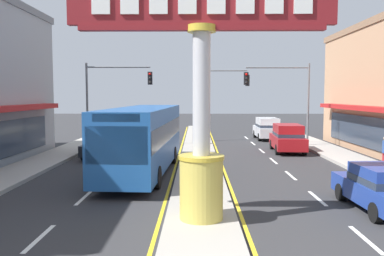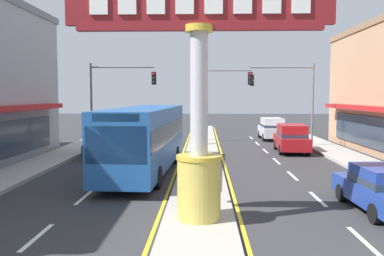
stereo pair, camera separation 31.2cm
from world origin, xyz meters
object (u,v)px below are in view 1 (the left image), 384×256
Objects in this scene: traffic_light_median_far at (217,91)px; suv_far_right_lane at (288,138)px; bus_near_right_lane at (144,136)px; district_sign at (201,96)px; traffic_light_left_side at (111,90)px; suv_mid_left_lane at (267,128)px; traffic_light_right_side at (285,90)px; sedan_far_left_oncoming at (102,144)px; sedan_near_left_lane at (382,188)px.

traffic_light_median_far is 8.33m from suv_far_right_lane.
district_sign is at bearing -71.09° from bus_near_right_lane.
suv_far_right_lane is (12.40, -1.93, -3.26)m from traffic_light_left_side.
traffic_light_median_far is at bearing 72.55° from bus_near_right_lane.
traffic_light_left_side is 9.03m from traffic_light_median_far.
bus_near_right_lane is 2.41× the size of suv_far_right_lane.
traffic_light_left_side is at bearing -151.40° from traffic_light_median_far.
district_sign reaches higher than suv_mid_left_lane.
district_sign is 0.69× the size of bus_near_right_lane.
traffic_light_left_side is 12.70m from traffic_light_right_side.
bus_near_right_lane is at bearing -58.06° from sedan_far_left_oncoming.
traffic_light_left_side is at bearing 93.90° from sedan_far_left_oncoming.
sedan_far_left_oncoming is (0.29, -4.20, -3.46)m from traffic_light_left_side.
bus_near_right_lane reaches higher than sedan_far_left_oncoming.
traffic_light_median_far is 11.94m from sedan_far_left_oncoming.
sedan_near_left_lane is (0.01, -14.18, -0.20)m from suv_far_right_lane.
sedan_near_left_lane is at bearing -44.52° from sedan_far_left_oncoming.
traffic_light_left_side and traffic_light_median_far have the same top height.
sedan_near_left_lane is at bearing -77.64° from traffic_light_median_far.
district_sign is at bearing -111.20° from suv_far_right_lane.
district_sign is at bearing -94.14° from traffic_light_median_far.
district_sign reaches higher than bus_near_right_lane.
bus_near_right_lane is (-4.34, -13.81, -2.33)m from traffic_light_median_far.
traffic_light_left_side is at bearing 127.59° from sedan_near_left_lane.
traffic_light_median_far is 14.66m from bus_near_right_lane.
sedan_far_left_oncoming is at bearing -86.10° from traffic_light_left_side.
bus_near_right_lane reaches higher than suv_far_right_lane.
traffic_light_left_side is 1.34× the size of suv_mid_left_lane.
suv_far_right_lane is (4.47, -6.25, -3.21)m from traffic_light_median_far.
traffic_light_median_far is at bearing 142.29° from traffic_light_right_side.
sedan_near_left_lane is at bearing 13.25° from district_sign.
traffic_light_right_side is 17.11m from sedan_near_left_lane.
sedan_far_left_oncoming is (-3.30, 5.29, -1.08)m from bus_near_right_lane.
bus_near_right_lane is at bearing 143.08° from sedan_near_left_lane.
traffic_light_left_side reaches higher than suv_mid_left_lane.
district_sign is 1.79× the size of sedan_near_left_lane.
district_sign is at bearing -65.59° from sedan_far_left_oncoming.
sedan_far_left_oncoming is at bearing -169.42° from suv_far_right_lane.
sedan_near_left_lane is (6.06, 1.43, -3.06)m from district_sign.
sedan_near_left_lane is (4.48, -20.43, -3.41)m from traffic_light_median_far.
traffic_light_right_side and traffic_light_median_far have the same top height.
suv_mid_left_lane is 1.07× the size of sedan_far_left_oncoming.
traffic_light_left_side is 5.45m from sedan_far_left_oncoming.
suv_mid_left_lane is (0.00, 8.05, 0.00)m from suv_far_right_lane.
traffic_light_median_far is (7.93, 4.32, -0.05)m from traffic_light_left_side.
suv_mid_left_lane is 15.91m from sedan_far_left_oncoming.
traffic_light_right_side is at bearing 70.77° from district_sign.
district_sign reaches higher than suv_far_right_lane.
suv_far_right_lane is at bearing -8.86° from traffic_light_left_side.
traffic_light_median_far is 5.79m from suv_mid_left_lane.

